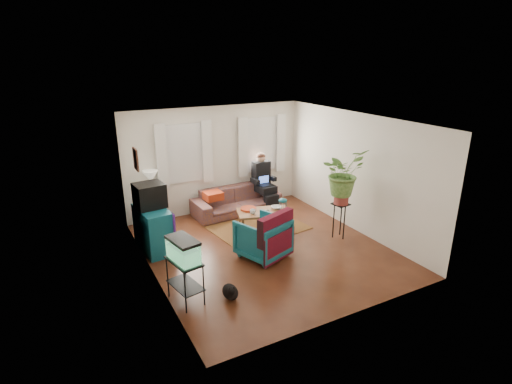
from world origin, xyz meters
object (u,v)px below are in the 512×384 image
aquarium_stand (185,281)px  side_table (154,210)px  dresser (153,229)px  sofa (236,197)px  armchair (263,236)px  coffee_table (263,221)px  plant_stand (340,221)px

aquarium_stand → side_table: bearing=72.9°
side_table → dresser: size_ratio=0.67×
sofa → armchair: 2.35m
dresser → coffee_table: bearing=-11.7°
armchair → plant_stand: bearing=159.5°
side_table → armchair: size_ratio=0.77×
dresser → side_table: bearing=69.6°
armchair → plant_stand: 1.86m
side_table → aquarium_stand: (-0.35, -3.34, 0.03)m
plant_stand → aquarium_stand: bearing=-168.9°
sofa → dresser: bearing=-158.8°
sofa → side_table: sofa is taller
side_table → plant_stand: (3.32, -2.62, 0.05)m
coffee_table → dresser: bearing=-168.5°
armchair → coffee_table: size_ratio=0.76×
dresser → armchair: size_ratio=1.15×
plant_stand → armchair: bearing=179.3°
sofa → aquarium_stand: bearing=-130.4°
coffee_table → plant_stand: 1.66m
aquarium_stand → armchair: 1.96m
aquarium_stand → armchair: bearing=11.2°
aquarium_stand → plant_stand: size_ratio=0.94×
side_table → plant_stand: 4.23m
aquarium_stand → coffee_table: 2.98m
dresser → coffee_table: (2.38, -0.23, -0.21)m
sofa → side_table: 2.00m
coffee_table → plant_stand: bearing=-22.3°
sofa → plant_stand: (1.34, -2.31, -0.04)m
side_table → dresser: 1.39m
coffee_table → plant_stand: plant_stand is taller
side_table → dresser: dresser is taller
sofa → coffee_table: sofa is taller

